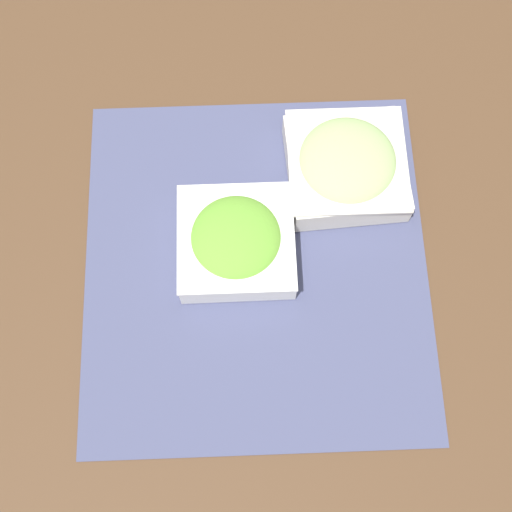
% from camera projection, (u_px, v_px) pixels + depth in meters
% --- Properties ---
extents(ground_plane, '(3.00, 3.00, 0.00)m').
position_uv_depth(ground_plane, '(256.00, 264.00, 0.99)').
color(ground_plane, '#513823').
extents(placemat, '(0.51, 0.47, 0.00)m').
position_uv_depth(placemat, '(256.00, 264.00, 0.98)').
color(placemat, '#474C70').
rests_on(placemat, ground_plane).
extents(lettuce_bowl, '(0.16, 0.16, 0.06)m').
position_uv_depth(lettuce_bowl, '(236.00, 241.00, 0.96)').
color(lettuce_bowl, white).
rests_on(lettuce_bowl, placemat).
extents(cucumber_bowl, '(0.17, 0.17, 0.07)m').
position_uv_depth(cucumber_bowl, '(346.00, 165.00, 1.00)').
color(cucumber_bowl, silver).
rests_on(cucumber_bowl, placemat).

